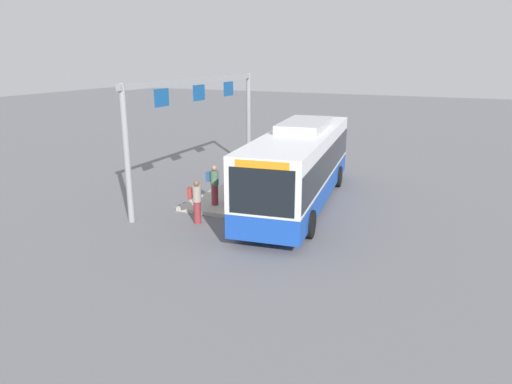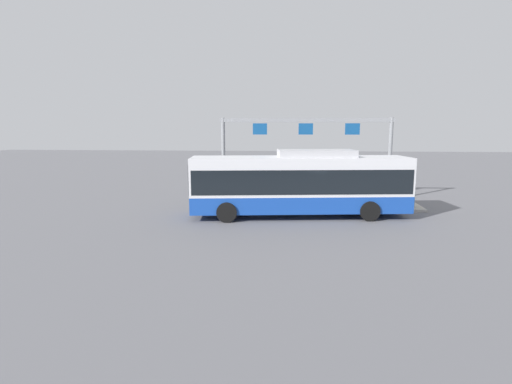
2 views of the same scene
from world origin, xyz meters
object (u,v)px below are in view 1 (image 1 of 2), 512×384
trash_bin (296,158)px  bus_main (300,163)px  person_boarding (196,200)px  person_waiting_near (214,184)px

trash_bin → bus_main: bearing=20.6°
person_boarding → trash_bin: (-10.17, 0.36, -0.28)m
person_boarding → person_waiting_near: person_waiting_near is taller
bus_main → trash_bin: size_ratio=12.55×
bus_main → trash_bin: 6.83m
person_boarding → person_waiting_near: size_ratio=1.00×
bus_main → trash_bin: bus_main is taller
bus_main → person_waiting_near: 3.69m
bus_main → person_boarding: 4.83m
bus_main → person_waiting_near: bus_main is taller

